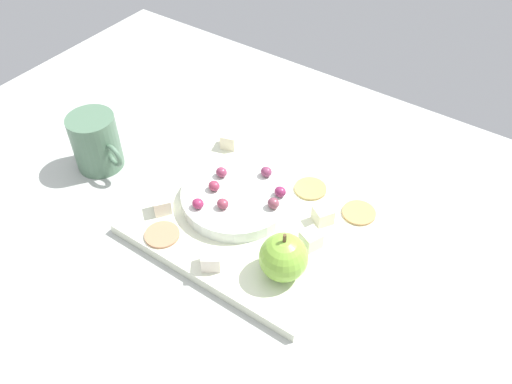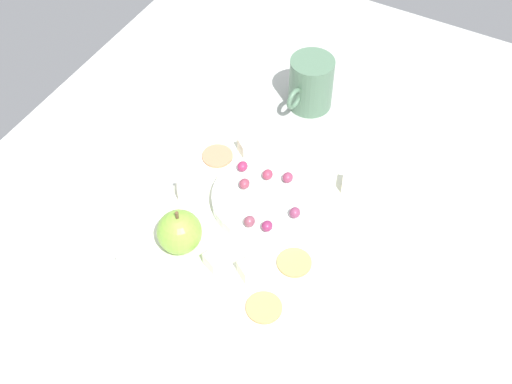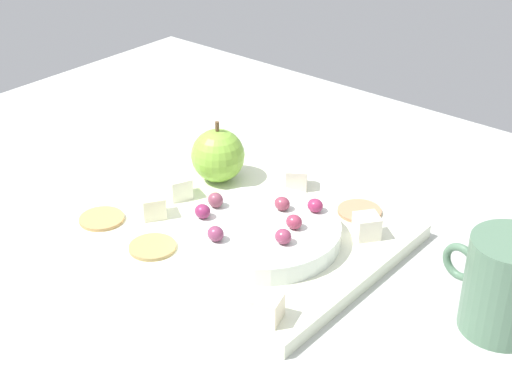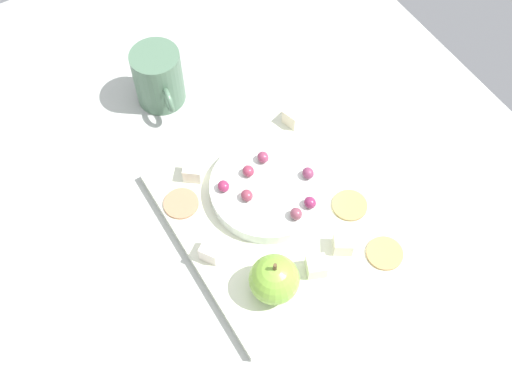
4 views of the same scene
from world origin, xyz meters
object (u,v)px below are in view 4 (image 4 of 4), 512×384
Objects in this scene: grape_1 at (310,203)px; grape_2 at (308,173)px; cheese_cube_0 at (343,244)px; cup at (158,78)px; apple_whole at (274,279)px; cracker_0 at (350,205)px; grape_3 at (224,186)px; platter at (273,217)px; grape_4 at (296,214)px; cheese_cube_1 at (316,266)px; cheese_cube_3 at (294,116)px; grape_0 at (248,171)px; grape_6 at (263,157)px; serving_dish at (268,189)px; cracker_2 at (181,204)px; cheese_cube_4 at (193,171)px; cracker_1 at (385,253)px; cheese_cube_2 at (211,251)px; grape_5 at (247,195)px.

grape_2 is (4.21, -2.47, 0.02)cm from grape_1.
cup is (38.40, 8.80, 1.95)cm from cheese_cube_0.
apple_whole is at bearing 176.13° from cup.
grape_3 is at bearing 53.61° from cracker_0.
platter is 17.76× the size of grape_4.
cheese_cube_1 is 25.55cm from cheese_cube_3.
grape_0 is 1.00× the size of grape_6.
grape_2 is at bearing -28.75° from cheese_cube_1.
serving_dish is at bearing -115.16° from grape_3.
grape_0 is (17.00, 0.48, 1.61)cm from cheese_cube_1.
grape_0 is at bearing 106.97° from grape_6.
platter is 12.40× the size of cheese_cube_3.
cheese_cube_0 is at bearing 135.54° from cracker_0.
cracker_2 is at bearing 70.71° from grape_3.
cheese_cube_4 is at bearing 29.76° from platter.
apple_whole is at bearing 152.69° from grape_6.
grape_0 reaches higher than platter.
grape_4 is 0.17× the size of cup.
cheese_cube_0 is 7.31cm from grape_1.
apple_whole is 2.56× the size of cheese_cube_4.
cheese_cube_3 is 0.51× the size of cracker_1.
cheese_cube_3 is 1.43× the size of grape_3.
grape_5 is at bearing -62.99° from cheese_cube_2.
cheese_cube_3 is at bearing -60.17° from grape_6.
cheese_cube_3 is at bearing -32.22° from grape_4.
cup is at bearing 22.14° from cracker_0.
cheese_cube_2 is at bearing 27.87° from apple_whole.
serving_dish is 9.42× the size of grape_3.
grape_0 is 9.74cm from grape_4.
grape_6 is (0.94, -3.07, 0.02)cm from grape_0.
cheese_cube_1 is 1.43× the size of grape_2.
cheese_cube_3 and cheese_cube_4 have the same top height.
apple_whole is (-9.74, 6.09, 4.17)cm from platter.
grape_3 is 22.69cm from cup.
apple_whole is 38.76cm from cup.
grape_5 is at bearing 81.58° from grape_2.
cracker_0 is at bearing -126.39° from grape_3.
grape_0 and grape_3 have the same top height.
cheese_cube_0 is (-12.99, -4.02, 0.24)cm from serving_dish.
grape_4 is 10.52cm from grape_6.
cup is at bearing 12.91° from cheese_cube_0.
grape_0 is (16.09, 5.56, 1.61)cm from cheese_cube_0.
grape_4 is 1.00× the size of grape_5.
cheese_cube_0 and cheese_cube_3 have the same top height.
grape_2 is (15.13, 2.89, 2.74)cm from cracker_1.
grape_2 is (1.82, -6.94, 3.77)cm from platter.
cracker_1 is 44.39cm from cup.
cracker_2 is 2.82× the size of grape_6.
cheese_cube_2 is at bearing 84.68° from grape_1.
cracker_0 is (-3.58, -20.87, -1.10)cm from cheese_cube_2.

